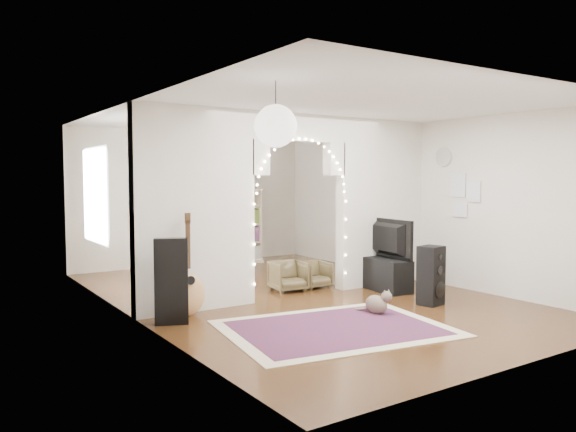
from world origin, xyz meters
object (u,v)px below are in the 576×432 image
bookcase (227,226)px  dining_table (185,241)px  acoustic_guitar (188,278)px  floor_speaker (431,276)px  dining_chair_left (314,275)px  media_console (383,274)px  dining_chair_right (288,276)px

bookcase → dining_table: size_ratio=1.23×
acoustic_guitar → floor_speaker: acoustic_guitar is taller
acoustic_guitar → floor_speaker: 3.32m
dining_chair_left → media_console: bearing=-41.7°
dining_table → dining_chair_right: (1.00, -1.68, -0.45)m
floor_speaker → dining_table: (-2.13, 3.56, 0.27)m
dining_chair_left → dining_chair_right: dining_chair_right is taller
dining_chair_right → floor_speaker: bearing=-50.4°
acoustic_guitar → dining_chair_right: (1.93, 0.60, -0.25)m
acoustic_guitar → media_console: size_ratio=1.12×
acoustic_guitar → bookcase: size_ratio=0.73×
acoustic_guitar → dining_chair_left: (2.43, 0.60, -0.28)m
dining_table → dining_chair_left: (1.49, -1.68, -0.47)m
floor_speaker → bookcase: bearing=85.8°
acoustic_guitar → floor_speaker: bearing=-24.1°
media_console → dining_chair_right: size_ratio=1.94×
bookcase → dining_chair_left: (-0.06, -3.15, -0.56)m
dining_chair_left → dining_chair_right: bearing=-179.2°
media_console → bookcase: (-0.75, 3.89, 0.52)m
acoustic_guitar → bookcase: (2.49, 3.75, 0.28)m
acoustic_guitar → dining_table: (0.93, 2.28, 0.19)m
dining_table → dining_chair_left: bearing=-52.4°
bookcase → dining_chair_left: bearing=-68.0°
floor_speaker → dining_chair_left: (-0.64, 1.88, -0.20)m
dining_table → dining_chair_left: dining_table is taller
dining_chair_right → media_console: bearing=-21.2°
media_console → dining_chair_right: (-1.31, 0.74, -0.02)m
acoustic_guitar → media_console: 3.25m
dining_table → dining_chair_left: 2.30m
acoustic_guitar → floor_speaker: size_ratio=1.36×
floor_speaker → media_console: bearing=70.5°
media_console → dining_table: 3.37m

